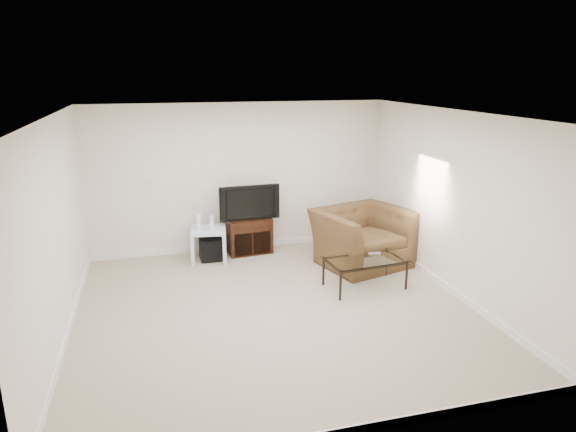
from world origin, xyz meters
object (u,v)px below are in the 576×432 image
object	(u,v)px
television	(248,201)
subwoofer	(211,248)
side_table	(209,244)
tv_stand	(248,235)
coffee_table	(365,273)
recliner	(363,228)

from	to	relation	value
television	subwoofer	bearing A→B (deg)	-167.53
television	side_table	size ratio (longest dim) A/B	1.69
tv_stand	side_table	world-z (taller)	tv_stand
coffee_table	tv_stand	bearing A→B (deg)	124.66
television	recliner	distance (m)	1.94
tv_stand	recliner	size ratio (longest dim) A/B	0.53
side_table	coffee_table	world-z (taller)	side_table
tv_stand	television	distance (m)	0.60
subwoofer	coffee_table	world-z (taller)	coffee_table
subwoofer	coffee_table	xyz separation A→B (m)	(1.98, -1.69, 0.03)
recliner	subwoofer	bearing A→B (deg)	144.75
subwoofer	recliner	xyz separation A→B (m)	(2.31, -0.81, 0.41)
subwoofer	recliner	world-z (taller)	recliner
side_table	subwoofer	bearing A→B (deg)	26.68
side_table	subwoofer	distance (m)	0.09
tv_stand	television	size ratio (longest dim) A/B	0.77
subwoofer	coffee_table	size ratio (longest dim) A/B	0.32
recliner	coffee_table	xyz separation A→B (m)	(-0.33, -0.88, -0.38)
tv_stand	recliner	bearing A→B (deg)	-37.72
recliner	television	bearing A→B (deg)	132.95
tv_stand	coffee_table	world-z (taller)	tv_stand
television	side_table	world-z (taller)	television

